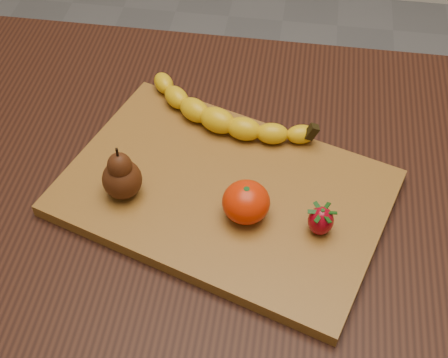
% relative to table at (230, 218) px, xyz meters
% --- Properties ---
extents(table, '(1.00, 0.70, 0.76)m').
position_rel_table_xyz_m(table, '(0.00, 0.00, 0.00)').
color(table, black).
rests_on(table, ground).
extents(cutting_board, '(0.52, 0.42, 0.02)m').
position_rel_table_xyz_m(cutting_board, '(-0.00, -0.04, 0.11)').
color(cutting_board, brown).
rests_on(cutting_board, table).
extents(banana, '(0.25, 0.15, 0.04)m').
position_rel_table_xyz_m(banana, '(-0.03, 0.08, 0.14)').
color(banana, '#E8B60A').
rests_on(banana, cutting_board).
extents(pear, '(0.07, 0.07, 0.09)m').
position_rel_table_xyz_m(pear, '(-0.14, -0.07, 0.16)').
color(pear, '#421D0A').
rests_on(pear, cutting_board).
extents(mandarin, '(0.08, 0.08, 0.06)m').
position_rel_table_xyz_m(mandarin, '(0.03, -0.08, 0.15)').
color(mandarin, red).
rests_on(mandarin, cutting_board).
extents(strawberry, '(0.04, 0.04, 0.04)m').
position_rel_table_xyz_m(strawberry, '(0.13, -0.09, 0.14)').
color(strawberry, maroon).
rests_on(strawberry, cutting_board).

